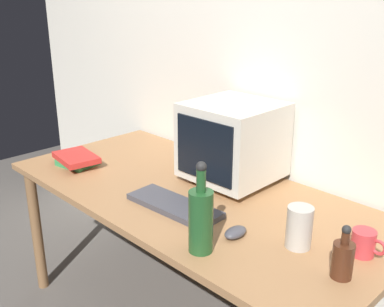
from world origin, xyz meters
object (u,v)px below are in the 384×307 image
Objects in this scene: book_stack at (77,159)px; metal_canister at (299,227)px; computer_mouse at (235,232)px; bottle_short at (343,258)px; bottle_tall at (201,218)px; mug at (364,243)px; crt_monitor at (233,141)px; keyboard at (174,206)px.

metal_canister is at bearing 6.57° from book_stack.
book_stack is at bearing -179.01° from computer_mouse.
bottle_short reaches higher than computer_mouse.
book_stack is (-1.00, 0.12, -0.09)m from bottle_tall.
metal_canister is at bearing -149.26° from mug.
crt_monitor is at bearing 153.25° from metal_canister.
book_stack is at bearing -173.43° from metal_canister.
keyboard is 4.20× the size of computer_mouse.
crt_monitor is 0.94× the size of keyboard.
keyboard is 0.71m from bottle_short.
bottle_tall reaches higher than bottle_short.
mug reaches higher than book_stack.
bottle_short is at bearing -86.45° from mug.
metal_canister is at bearing -26.75° from crt_monitor.
computer_mouse is 0.67× the size of metal_canister.
bottle_short is 0.70× the size of book_stack.
keyboard is at bearing -86.70° from crt_monitor.
book_stack reaches higher than computer_mouse.
crt_monitor reaches higher than computer_mouse.
keyboard is (0.02, -0.38, -0.18)m from crt_monitor.
bottle_tall is at bearing -58.89° from crt_monitor.
keyboard is 3.50× the size of mug.
keyboard is 2.80× the size of metal_canister.
bottle_tall is 0.34m from metal_canister.
computer_mouse is (0.35, -0.38, -0.17)m from crt_monitor.
bottle_short is at bearing -16.46° from metal_canister.
bottle_short reaches higher than keyboard.
bottle_short is at bearing -24.17° from crt_monitor.
bottle_tall reaches higher than metal_canister.
bottle_short is (0.73, -0.33, -0.13)m from crt_monitor.
bottle_tall reaches higher than computer_mouse.
bottle_tall is at bearing -6.92° from book_stack.
keyboard is 1.64× the size of book_stack.
metal_canister reaches higher than keyboard.
metal_canister is (0.52, 0.11, 0.06)m from keyboard.
bottle_tall is (0.30, -0.15, 0.11)m from keyboard.
book_stack is at bearing -148.61° from crt_monitor.
bottle_tall is at bearing -137.36° from mug.
mug is (0.70, 0.22, 0.03)m from keyboard.
crt_monitor reaches higher than metal_canister.
keyboard is 2.33× the size of bottle_short.
book_stack is at bearing 179.35° from keyboard.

